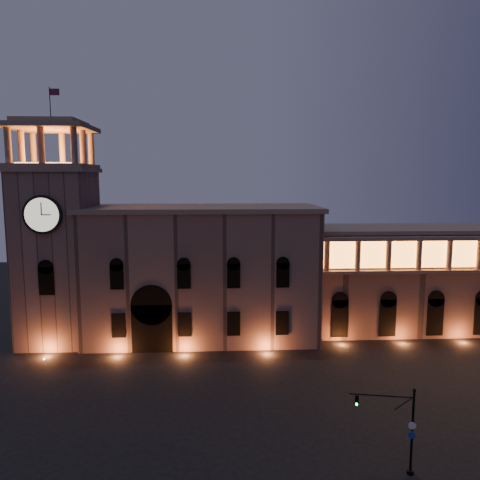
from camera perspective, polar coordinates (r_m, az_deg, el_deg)
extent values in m
plane|color=black|center=(44.96, -2.69, -20.71)|extent=(160.00, 160.00, 0.00)
cube|color=#7C5C51|center=(62.93, -4.64, -4.16)|extent=(30.00, 12.00, 17.00)
cube|color=#8B6F60|center=(61.74, -4.72, 3.86)|extent=(30.80, 12.80, 0.60)
cube|color=black|center=(59.63, -10.61, -10.41)|extent=(5.00, 1.40, 6.00)
cylinder|color=black|center=(58.78, -10.68, -7.63)|extent=(5.00, 1.40, 5.00)
cube|color=orange|center=(59.51, -10.63, -10.65)|extent=(4.20, 0.20, 5.00)
cube|color=#7C5C51|center=(64.78, -21.29, -2.08)|extent=(9.00, 9.00, 22.00)
cube|color=#8B6F60|center=(63.95, -21.78, 7.91)|extent=(9.80, 9.80, 0.50)
cylinder|color=black|center=(59.69, -22.97, 2.86)|extent=(4.60, 0.35, 4.60)
cylinder|color=beige|center=(59.56, -23.02, 2.85)|extent=(4.00, 0.12, 4.00)
cube|color=#8B6F60|center=(63.96, -21.80, 8.36)|extent=(9.40, 9.40, 0.50)
cube|color=orange|center=(63.97, -21.81, 8.63)|extent=(6.80, 6.80, 0.15)
cylinder|color=#8B6F60|center=(61.87, -26.45, 10.33)|extent=(0.76, 0.76, 4.20)
cylinder|color=#8B6F60|center=(60.48, -23.09, 10.60)|extent=(0.76, 0.76, 4.20)
cylinder|color=#8B6F60|center=(59.30, -19.58, 10.84)|extent=(0.76, 0.76, 4.20)
cylinder|color=#8B6F60|center=(68.91, -23.90, 10.12)|extent=(0.76, 0.76, 4.20)
cylinder|color=#8B6F60|center=(67.66, -20.85, 10.33)|extent=(0.76, 0.76, 4.20)
cylinder|color=#8B6F60|center=(66.61, -17.69, 10.52)|extent=(0.76, 0.76, 4.20)
cylinder|color=#8B6F60|center=(65.37, -25.10, 10.22)|extent=(0.76, 0.76, 4.20)
cylinder|color=#8B6F60|center=(62.95, -18.58, 10.67)|extent=(0.76, 0.76, 4.20)
cube|color=#8B6F60|center=(64.24, -22.01, 12.59)|extent=(9.80, 9.80, 0.60)
cube|color=#8B6F60|center=(64.30, -22.04, 13.12)|extent=(7.50, 7.50, 0.60)
cylinder|color=black|center=(64.59, -22.15, 15.15)|extent=(0.10, 0.10, 4.00)
plane|color=#541831|center=(64.61, -21.69, 16.43)|extent=(1.20, 0.00, 1.20)
cube|color=brown|center=(72.61, 23.43, -4.40)|extent=(40.00, 10.00, 14.00)
cube|color=#8B6F60|center=(71.53, 23.74, 1.30)|extent=(40.60, 10.60, 0.50)
cube|color=#8B6F60|center=(67.39, 25.59, -3.41)|extent=(40.00, 1.20, 0.40)
cube|color=#8B6F60|center=(66.76, 25.80, 0.21)|extent=(40.00, 1.40, 0.50)
cube|color=orange|center=(67.51, 25.48, -1.49)|extent=(38.00, 0.15, 3.60)
cylinder|color=#8B6F60|center=(60.54, 10.55, -1.85)|extent=(0.70, 0.70, 4.00)
cylinder|color=#8B6F60|center=(61.59, 14.18, -1.79)|extent=(0.70, 0.70, 4.00)
cylinder|color=#8B6F60|center=(62.88, 17.66, -1.73)|extent=(0.70, 0.70, 4.00)
cylinder|color=#8B6F60|center=(64.39, 21.00, -1.67)|extent=(0.70, 0.70, 4.00)
cylinder|color=#8B6F60|center=(66.10, 24.18, -1.60)|extent=(0.70, 0.70, 4.00)
cylinder|color=#8B6F60|center=(68.01, 27.18, -1.53)|extent=(0.70, 0.70, 4.00)
cylinder|color=black|center=(38.30, 20.24, -21.22)|extent=(0.18, 0.18, 6.30)
cylinder|color=black|center=(39.82, 20.02, -25.04)|extent=(0.50, 0.50, 0.27)
sphere|color=black|center=(36.87, 20.48, -16.80)|extent=(0.25, 0.25, 0.25)
cylinder|color=black|center=(36.68, 16.84, -17.70)|extent=(4.44, 0.95, 0.11)
cube|color=black|center=(36.65, 14.03, -18.39)|extent=(0.31, 0.30, 0.76)
cylinder|color=#0CE53F|center=(36.63, 14.04, -18.85)|extent=(0.17, 0.10, 0.16)
cylinder|color=silver|center=(37.89, 20.26, -20.48)|extent=(0.54, 0.14, 0.54)
cylinder|color=navy|center=(38.22, 20.21, -21.44)|extent=(0.54, 0.14, 0.54)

